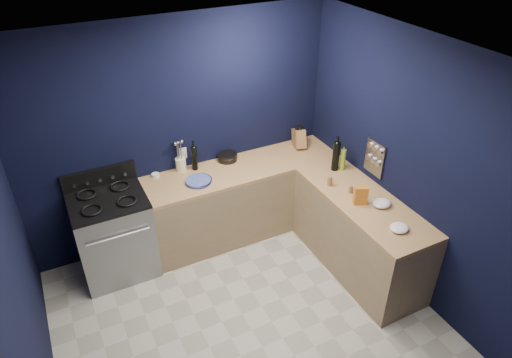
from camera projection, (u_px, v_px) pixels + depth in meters
floor at (252, 330)px, 4.43m from camera, size 3.50×3.50×0.02m
ceiling at (250, 67)px, 3.01m from camera, size 3.50×3.50×0.02m
wall_back at (180, 135)px, 5.04m from camera, size 3.50×0.02×2.60m
wall_right at (416, 172)px, 4.38m from camera, size 0.02×3.50×2.60m
wall_left at (14, 298)px, 3.05m from camera, size 0.02×3.50×2.60m
cab_back at (243, 200)px, 5.49m from camera, size 2.30×0.63×0.86m
top_back at (243, 168)px, 5.25m from camera, size 2.30×0.63×0.04m
cab_right at (359, 235)px, 4.95m from camera, size 0.63×1.67×0.86m
top_right at (364, 201)px, 4.70m from camera, size 0.63×1.67×0.04m
gas_range at (115, 236)px, 4.88m from camera, size 0.76×0.66×0.92m
oven_door at (122, 255)px, 4.65m from camera, size 0.59×0.02×0.42m
cooktop at (107, 200)px, 4.63m from camera, size 0.76×0.66×0.03m
backguard at (99, 177)px, 4.80m from camera, size 0.76×0.06×0.20m
spice_panel at (375, 158)px, 4.85m from camera, size 0.02×0.28×0.38m
wall_outlet at (183, 153)px, 5.14m from camera, size 0.09×0.02×0.13m
plate_stack at (198, 181)px, 4.96m from camera, size 0.34×0.34×0.03m
ramekin at (156, 175)px, 5.06m from camera, size 0.10×0.10×0.03m
utensil_crock at (181, 164)px, 5.14m from camera, size 0.13×0.13×0.15m
wine_bottle_back at (194, 158)px, 5.12m from camera, size 0.07×0.07×0.28m
lemon_basket at (227, 157)px, 5.35m from camera, size 0.29×0.29×0.09m
knife_block at (299, 138)px, 5.59m from camera, size 0.18×0.29×0.28m
wine_bottle_right at (336, 157)px, 5.10m from camera, size 0.09×0.09×0.33m
oil_bottle at (343, 160)px, 5.13m from camera, size 0.07×0.07×0.26m
spice_jar_near at (330, 181)px, 4.89m from camera, size 0.05×0.05×0.11m
spice_jar_far at (351, 189)px, 4.78m from camera, size 0.05×0.05×0.08m
crouton_bag at (361, 196)px, 4.58m from camera, size 0.15×0.11×0.20m
towel_front at (382, 203)px, 4.58m from camera, size 0.24×0.22×0.07m
towel_end at (399, 228)px, 4.26m from camera, size 0.21×0.19×0.05m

